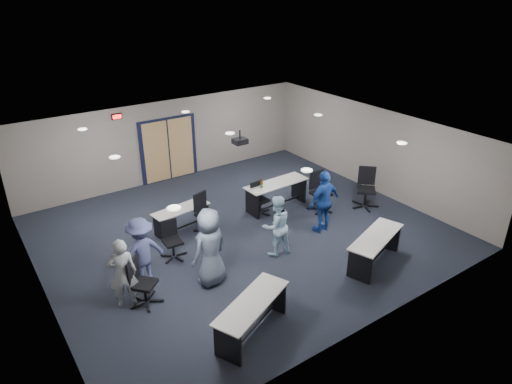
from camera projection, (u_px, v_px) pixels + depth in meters
floor at (242, 232)px, 12.39m from camera, size 10.00×10.00×0.00m
back_wall at (168, 141)px, 15.16m from camera, size 10.00×0.04×2.70m
front_wall at (373, 270)px, 8.47m from camera, size 10.00×0.04×2.70m
left_wall at (35, 245)px, 9.24m from camera, size 0.04×9.00×2.70m
right_wall at (374, 149)px, 14.39m from camera, size 0.04×9.00×2.70m
ceiling at (241, 137)px, 11.24m from camera, size 10.00×9.00×0.04m
double_door at (169, 150)px, 15.26m from camera, size 2.00×0.07×2.20m
exit_sign at (117, 117)px, 13.82m from camera, size 0.32×0.07×0.18m
ceiling_projector at (240, 141)px, 11.89m from camera, size 0.35×0.32×0.37m
ceiling_can_lights at (235, 136)px, 11.44m from camera, size 6.24×5.74×0.02m
table_front_left at (252, 312)px, 8.65m from camera, size 1.95×1.32×0.75m
table_front_right at (375, 245)px, 10.81m from camera, size 1.98×1.19×0.76m
table_back_left at (182, 215)px, 12.33m from camera, size 1.66×0.74×0.76m
table_back_right at (276, 190)px, 13.49m from camera, size 2.01×0.73×1.11m
chair_back_a at (173, 240)px, 11.07m from camera, size 0.65×0.65×0.96m
chair_back_b at (206, 213)px, 12.25m from camera, size 0.83×0.83×1.07m
chair_back_c at (260, 199)px, 13.16m from camera, size 0.65×0.65×0.96m
chair_back_d at (321, 192)px, 13.34m from camera, size 0.77×0.77×1.17m
chair_loose_left at (144, 282)px, 9.47m from camera, size 0.93×0.93×1.05m
chair_loose_right at (366, 188)px, 13.51m from camera, size 1.07×1.07×1.21m
person_gray at (123, 273)px, 9.31m from camera, size 0.66×0.52×1.59m
person_plaid at (210, 247)px, 9.99m from camera, size 1.01×0.78×1.83m
person_lightblue at (276, 226)px, 11.11m from camera, size 0.82×0.67×1.58m
person_navy at (324, 201)px, 12.12m from camera, size 1.05×0.49×1.75m
person_back at (142, 252)px, 10.00m from camera, size 1.08×0.65×1.63m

